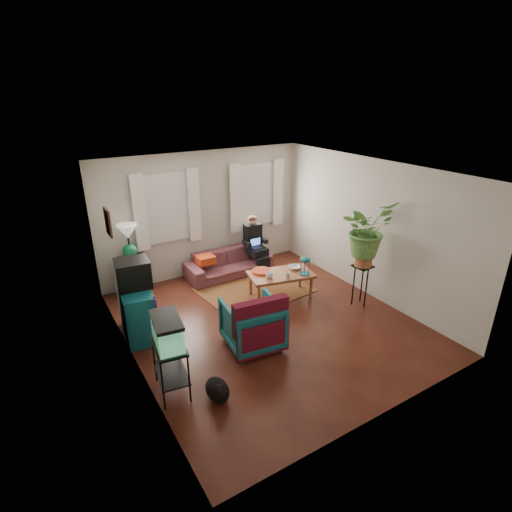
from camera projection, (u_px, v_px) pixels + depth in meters
floor at (268, 322)px, 6.89m from camera, size 4.50×5.00×0.01m
ceiling at (270, 171)px, 5.88m from camera, size 4.50×5.00×0.01m
wall_back at (204, 214)px, 8.35m from camera, size 4.50×0.01×2.60m
wall_front at (392, 326)px, 4.42m from camera, size 4.50×0.01×2.60m
wall_left at (127, 286)px, 5.31m from camera, size 0.01×5.00×2.60m
wall_right at (370, 229)px, 7.46m from camera, size 0.01×5.00×2.60m
window_left at (167, 208)px, 7.86m from camera, size 1.08×0.04×1.38m
window_right at (255, 195)px, 8.84m from camera, size 1.08×0.04×1.38m
curtains_left at (168, 209)px, 7.80m from camera, size 1.36×0.06×1.50m
curtains_right at (257, 196)px, 8.78m from camera, size 1.36×0.06×1.50m
picture_frame at (109, 222)px, 5.74m from camera, size 0.04×0.32×0.40m
area_rug at (254, 290)px, 7.99m from camera, size 2.15×1.80×0.01m
sofa at (228, 259)px, 8.51m from camera, size 1.84×0.73×0.72m
seated_person at (255, 245)px, 8.76m from camera, size 0.46×0.57×1.09m
side_table at (133, 275)px, 7.77m from camera, size 0.63×0.63×0.74m
table_lamp at (129, 242)px, 7.51m from camera, size 0.47×0.47×0.68m
dresser at (137, 312)px, 6.41m from camera, size 0.56×0.97×0.83m
crt_tv at (133, 273)px, 6.24m from camera, size 0.56×0.52×0.44m
aquarium_stand at (171, 368)px, 5.19m from camera, size 0.46×0.71×0.74m
aquarium at (167, 331)px, 4.97m from camera, size 0.41×0.65×0.39m
black_cat at (217, 388)px, 5.12m from camera, size 0.40×0.50×0.37m
armchair at (252, 321)px, 6.13m from camera, size 0.90×0.86×0.84m
serape_throw at (261, 322)px, 5.79m from camera, size 0.86×0.29×0.69m
coffee_table at (281, 285)px, 7.65m from camera, size 1.32×0.91×0.50m
cup_a at (269, 275)px, 7.36m from camera, size 0.16×0.16×0.11m
cup_b at (288, 275)px, 7.38m from camera, size 0.13×0.13×0.10m
bowl at (295, 267)px, 7.73m from camera, size 0.28×0.28×0.06m
snack_tray at (262, 271)px, 7.59m from camera, size 0.45×0.45×0.04m
birdcage at (305, 266)px, 7.46m from camera, size 0.24×0.24×0.35m
plant_stand at (360, 285)px, 7.33m from camera, size 0.35×0.35×0.79m
potted_plant at (366, 237)px, 6.96m from camera, size 0.95×0.84×1.00m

